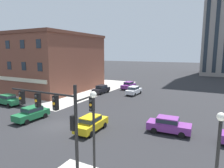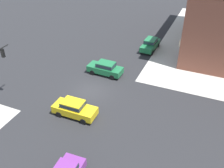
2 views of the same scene
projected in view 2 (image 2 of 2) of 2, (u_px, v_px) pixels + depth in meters
name	position (u px, v px, depth m)	size (l,w,h in m)	color
ground_plane	(91.00, 91.00, 29.12)	(320.00, 320.00, 0.00)	#262628
car_main_northbound_near	(74.00, 108.00, 25.12)	(1.93, 4.42, 1.68)	gold
car_main_northbound_far	(150.00, 44.00, 37.73)	(4.49, 2.07, 1.68)	#1E6B3D
car_main_southbound_near	(105.00, 68.00, 31.77)	(1.99, 4.45, 1.68)	#1E6B3D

